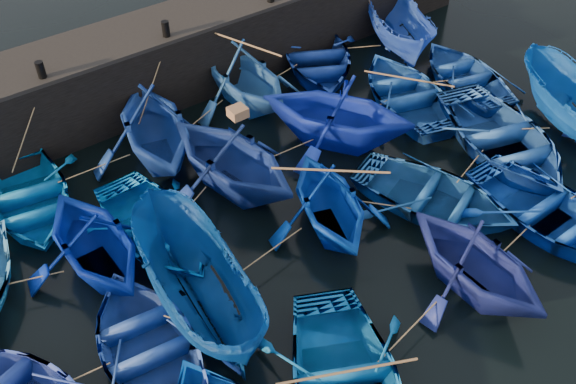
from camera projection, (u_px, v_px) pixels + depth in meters
ground at (363, 281)px, 16.18m from camera, size 120.00×120.00×0.00m
quay_wall at (159, 62)px, 21.55m from camera, size 26.00×2.50×2.50m
quay_top at (154, 27)px, 20.66m from camera, size 26.00×2.50×0.12m
bollard_1 at (41, 70)px, 18.17m from camera, size 0.24×0.24×0.50m
bollard_2 at (166, 29)px, 19.92m from camera, size 0.24×0.24×0.50m
boat_1 at (27, 197)px, 17.77m from camera, size 4.04×5.12×0.96m
boat_2 at (154, 125)px, 18.96m from camera, size 5.06×5.53×2.47m
boat_3 at (244, 75)px, 21.09m from camera, size 3.87×4.48×2.34m
boat_4 at (317, 57)px, 23.17m from camera, size 5.55×6.13×1.04m
boat_5 at (399, 28)px, 23.85m from camera, size 3.85×5.29×1.92m
boat_7 at (94, 240)px, 15.73m from camera, size 3.68×4.24×2.20m
boat_8 at (155, 228)px, 16.89m from camera, size 3.45×4.69×0.95m
boat_9 at (231, 156)px, 17.90m from camera, size 4.87×5.38×2.47m
boat_10 at (337, 110)px, 19.48m from camera, size 6.11×6.27×2.51m
boat_11 at (407, 92)px, 21.53m from camera, size 4.76×5.68×1.01m
boat_12 at (465, 75)px, 22.44m from camera, size 4.10×5.01×0.91m
boat_14 at (148, 344)px, 14.26m from camera, size 3.76×4.88×0.94m
boat_15 at (196, 284)px, 14.80m from camera, size 2.47×5.43×2.04m
boat_16 at (329, 201)px, 16.86m from camera, size 4.45×4.79×2.06m
boat_17 at (434, 197)px, 17.77m from camera, size 4.82×5.58×0.97m
boat_18 at (503, 139)px, 19.56m from camera, size 5.29×6.37×1.14m
boat_19 at (571, 107)px, 20.11m from camera, size 3.35×5.34×1.93m
boat_23 at (476, 260)px, 15.28m from camera, size 3.50×4.06×2.13m
boat_24 at (550, 213)px, 17.27m from camera, size 3.56×4.93×1.01m
wooden_crate at (238, 112)px, 17.10m from camera, size 0.47×0.43×0.28m
mooring_ropes at (254, 156)px, 18.48m from camera, size 17.52×11.96×2.10m
loose_oars at (332, 144)px, 17.67m from camera, size 11.00×12.49×1.39m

